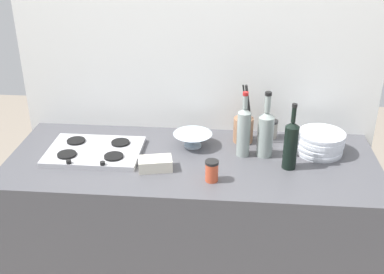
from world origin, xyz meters
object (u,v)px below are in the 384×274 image
object	(u,v)px
plate_stack	(320,143)
mixing_bowl	(193,139)
stovetop_hob	(95,151)
utensil_crock	(244,129)
wine_bottle_mid_right	(291,144)
butter_dish	(155,164)
wine_bottle_leftmost	(244,131)
condiment_jar_rear	(212,171)
condiment_jar_front	(272,129)
wine_bottle_mid_left	(266,132)

from	to	relation	value
plate_stack	mixing_bowl	xyz separation A→B (m)	(-0.64, 0.02, -0.02)
mixing_bowl	stovetop_hob	bearing A→B (deg)	-165.48
plate_stack	utensil_crock	world-z (taller)	utensil_crock
wine_bottle_mid_right	butter_dish	distance (m)	0.63
butter_dish	wine_bottle_leftmost	bearing A→B (deg)	23.65
stovetop_hob	wine_bottle_leftmost	size ratio (longest dim) A/B	1.39
stovetop_hob	wine_bottle_mid_right	xyz separation A→B (m)	(0.95, -0.06, 0.11)
condiment_jar_rear	plate_stack	bearing A→B (deg)	31.00
condiment_jar_front	mixing_bowl	bearing A→B (deg)	-161.39
condiment_jar_rear	wine_bottle_mid_left	bearing A→B (deg)	46.91
plate_stack	wine_bottle_mid_right	world-z (taller)	wine_bottle_mid_right
mixing_bowl	condiment_jar_front	world-z (taller)	condiment_jar_front
mixing_bowl	butter_dish	bearing A→B (deg)	-121.57
wine_bottle_mid_left	wine_bottle_mid_right	distance (m)	0.16
stovetop_hob	wine_bottle_leftmost	distance (m)	0.74
wine_bottle_mid_left	condiment_jar_rear	size ratio (longest dim) A/B	3.34
wine_bottle_mid_left	wine_bottle_mid_right	bearing A→B (deg)	-45.92
stovetop_hob	wine_bottle_mid_right	size ratio (longest dim) A/B	1.42
wine_bottle_mid_right	butter_dish	size ratio (longest dim) A/B	2.06
plate_stack	butter_dish	world-z (taller)	plate_stack
wine_bottle_leftmost	plate_stack	bearing A→B (deg)	8.24
utensil_crock	condiment_jar_front	bearing A→B (deg)	21.71
mixing_bowl	condiment_jar_rear	size ratio (longest dim) A/B	1.99
wine_bottle_mid_right	condiment_jar_front	size ratio (longest dim) A/B	3.30
stovetop_hob	wine_bottle_leftmost	bearing A→B (deg)	4.02
butter_dish	plate_stack	bearing A→B (deg)	16.51
wine_bottle_mid_left	butter_dish	distance (m)	0.55
stovetop_hob	wine_bottle_mid_left	world-z (taller)	wine_bottle_mid_left
wine_bottle_mid_left	condiment_jar_rear	distance (m)	0.37
plate_stack	butter_dish	bearing A→B (deg)	-163.49
plate_stack	wine_bottle_mid_left	xyz separation A→B (m)	(-0.28, -0.05, 0.07)
plate_stack	wine_bottle_mid_left	world-z (taller)	wine_bottle_mid_left
utensil_crock	condiment_jar_rear	bearing A→B (deg)	-109.43
mixing_bowl	wine_bottle_mid_left	bearing A→B (deg)	-10.65
wine_bottle_mid_left	condiment_jar_front	bearing A→B (deg)	77.03
wine_bottle_mid_left	mixing_bowl	distance (m)	0.38
plate_stack	wine_bottle_mid_right	distance (m)	0.24
condiment_jar_front	condiment_jar_rear	world-z (taller)	condiment_jar_rear
condiment_jar_front	condiment_jar_rear	size ratio (longest dim) A/B	0.98
stovetop_hob	butter_dish	size ratio (longest dim) A/B	2.94
plate_stack	utensil_crock	xyz separation A→B (m)	(-0.38, 0.09, 0.02)
mixing_bowl	butter_dish	xyz separation A→B (m)	(-0.15, -0.25, -0.01)
wine_bottle_mid_left	butter_dish	size ratio (longest dim) A/B	2.12
stovetop_hob	condiment_jar_rear	size ratio (longest dim) A/B	4.63
wine_bottle_mid_right	condiment_jar_front	bearing A→B (deg)	101.13
wine_bottle_leftmost	butter_dish	world-z (taller)	wine_bottle_leftmost
wine_bottle_mid_left	mixing_bowl	xyz separation A→B (m)	(-0.36, 0.07, -0.09)
wine_bottle_mid_right	condiment_jar_rear	world-z (taller)	wine_bottle_mid_right
wine_bottle_mid_right	condiment_jar_front	xyz separation A→B (m)	(-0.06, 0.32, -0.07)
wine_bottle_leftmost	butter_dish	bearing A→B (deg)	-156.35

